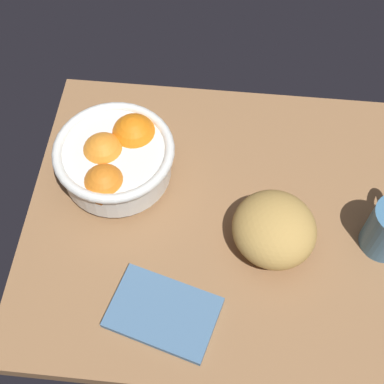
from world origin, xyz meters
The scene contains 4 objects.
ground_plane centered at (0.00, 0.00, -1.50)cm, with size 68.11×54.65×3.00cm, color #926742.
fruit_bowl centered at (20.18, -6.32, 5.27)cm, with size 19.57×19.57×9.97cm.
bread_loaf centered at (-5.80, 3.62, 4.34)cm, with size 13.22×12.79×8.69cm, color tan.
napkin_folded centered at (9.64, 16.99, 0.58)cm, with size 15.46×10.27×1.16cm, color #4A7095.
Camera 1 is at (2.92, 42.07, 76.86)cm, focal length 50.17 mm.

